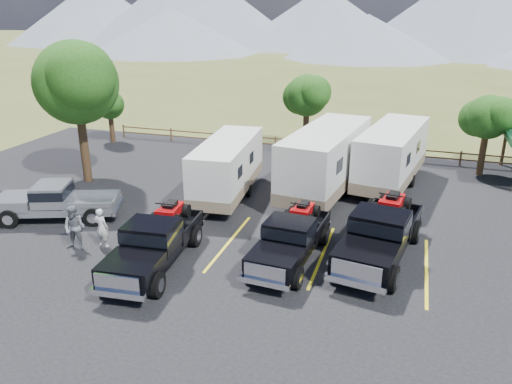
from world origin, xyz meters
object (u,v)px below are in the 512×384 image
(rig_center, at_px, (291,238))
(trailer_right, at_px, (392,156))
(person_a, at_px, (101,228))
(person_b, at_px, (75,228))
(rig_right, at_px, (381,233))
(rig_left, at_px, (155,241))
(trailer_left, at_px, (227,168))
(trailer_center, at_px, (326,161))
(pickup_silver, at_px, (57,201))
(tree_big_nw, at_px, (76,83))

(rig_center, relative_size, trailer_right, 0.62)
(person_a, bearing_deg, person_b, 33.92)
(rig_center, bearing_deg, rig_right, 24.12)
(rig_left, bearing_deg, person_a, 160.94)
(trailer_left, bearing_deg, rig_left, -95.58)
(trailer_center, bearing_deg, trailer_left, -150.95)
(rig_center, distance_m, rig_right, 3.53)
(trailer_right, height_order, person_a, trailer_right)
(trailer_right, bearing_deg, trailer_center, -132.49)
(trailer_center, distance_m, person_a, 11.75)
(rig_left, relative_size, person_a, 3.76)
(rig_left, xyz_separation_m, rig_center, (4.85, 2.01, -0.06))
(rig_center, distance_m, person_b, 8.81)
(trailer_right, relative_size, pickup_silver, 1.56)
(trailer_left, relative_size, trailer_right, 0.91)
(rig_left, relative_size, pickup_silver, 1.04)
(rig_right, relative_size, pickup_silver, 1.14)
(trailer_center, relative_size, pickup_silver, 1.68)
(person_a, bearing_deg, trailer_left, -110.04)
(trailer_right, distance_m, person_a, 15.73)
(tree_big_nw, relative_size, rig_center, 1.32)
(trailer_right, relative_size, person_b, 5.04)
(rig_right, relative_size, person_b, 3.70)
(tree_big_nw, xyz_separation_m, rig_center, (13.40, -5.68, -4.62))
(trailer_right, xyz_separation_m, person_b, (-11.78, -11.86, -0.78))
(trailer_right, height_order, pickup_silver, trailer_right)
(person_b, bearing_deg, person_a, 23.38)
(rig_left, xyz_separation_m, pickup_silver, (-6.50, 2.54, -0.09))
(rig_left, bearing_deg, person_b, 172.25)
(tree_big_nw, height_order, pickup_silver, tree_big_nw)
(person_b, bearing_deg, trailer_right, 37.45)
(tree_big_nw, relative_size, trailer_center, 0.77)
(rig_left, xyz_separation_m, trailer_right, (8.01, 12.05, 0.73))
(rig_center, distance_m, person_a, 7.83)
(rig_right, height_order, pickup_silver, rig_right)
(rig_center, bearing_deg, trailer_left, 134.31)
(rig_left, distance_m, trailer_center, 10.73)
(pickup_silver, relative_size, person_b, 3.23)
(rig_center, bearing_deg, tree_big_nw, 161.17)
(rig_right, height_order, person_a, rig_right)
(tree_big_nw, xyz_separation_m, person_a, (5.67, -6.97, -4.71))
(rig_center, xyz_separation_m, trailer_left, (-4.79, 5.68, 0.64))
(person_b, bearing_deg, trailer_left, 55.25)
(tree_big_nw, distance_m, person_a, 10.15)
(trailer_right, bearing_deg, rig_center, -97.93)
(pickup_silver, bearing_deg, person_a, 42.83)
(rig_left, distance_m, rig_center, 5.25)
(rig_center, xyz_separation_m, trailer_center, (-0.04, 7.55, 0.92))
(rig_center, height_order, person_b, rig_center)
(rig_center, relative_size, rig_right, 0.85)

